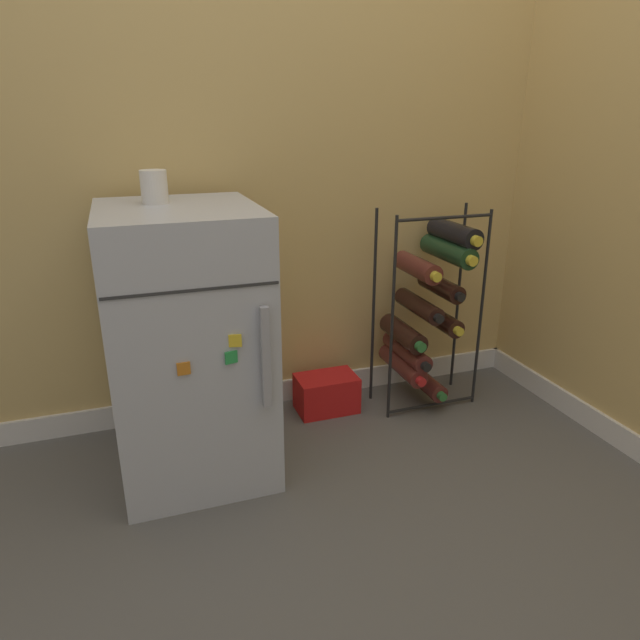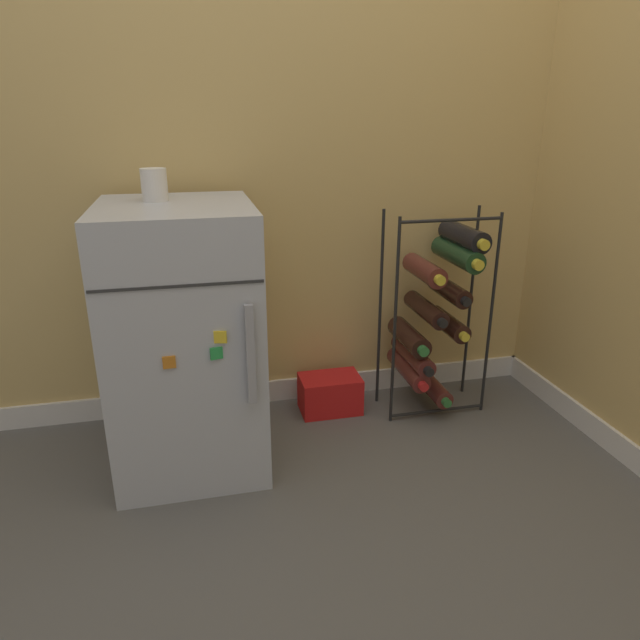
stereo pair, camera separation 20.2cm
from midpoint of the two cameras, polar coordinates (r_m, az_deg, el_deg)
name	(u,v)px [view 2 (the right image)]	position (r m, az deg, el deg)	size (l,w,h in m)	color
ground_plane	(360,496)	(1.87, 7.26, -17.16)	(14.00, 14.00, 0.00)	#56544F
wall_back	(309,79)	(2.19, 1.75, 22.98)	(6.88, 0.07, 2.50)	tan
mini_fridge	(185,338)	(1.89, -10.43, -1.85)	(0.47, 0.57, 0.87)	#B7BABF
wine_rack	(433,312)	(2.25, 13.83, 0.79)	(0.40, 0.32, 0.79)	black
soda_box	(330,394)	(2.29, 3.56, -7.42)	(0.24, 0.15, 0.15)	red
fridge_top_cup	(154,185)	(1.85, -13.20, 13.01)	(0.08, 0.08, 0.10)	silver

